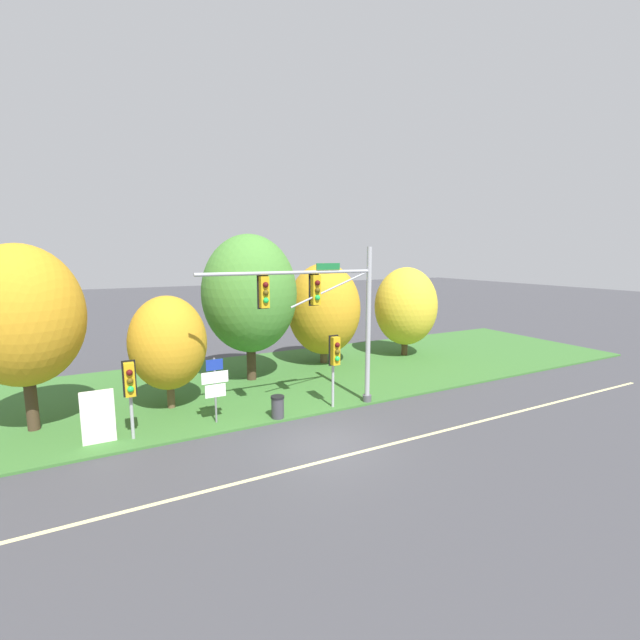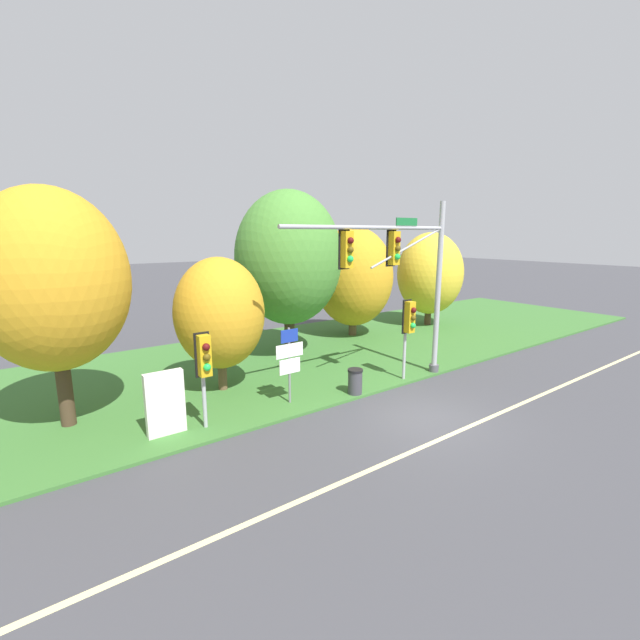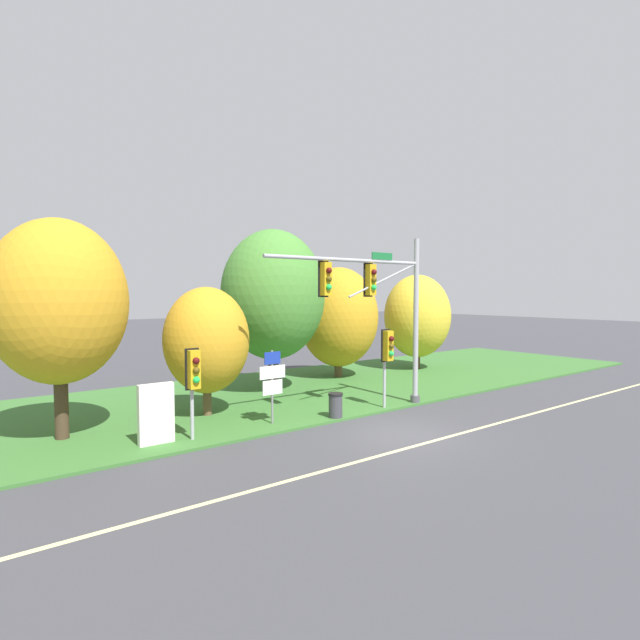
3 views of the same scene
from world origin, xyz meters
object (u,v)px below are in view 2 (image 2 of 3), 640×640
object	(u,v)px
tree_behind_signpost	(288,259)
tree_left_of_mast	(220,313)
trash_bin	(355,381)
tree_tall_centre	(430,274)
traffic_signal_mast	(404,269)
pedestrian_signal_further_along	(409,322)
route_sign_post	(290,357)
info_kiosk	(165,404)
tree_nearest_road	(51,281)
tree_mid_verge	(353,277)
pedestrian_signal_near_kerb	(204,361)

from	to	relation	value
tree_behind_signpost	tree_left_of_mast	bearing A→B (deg)	-151.68
trash_bin	tree_tall_centre	bearing A→B (deg)	28.62
tree_behind_signpost	tree_tall_centre	xyz separation A→B (m)	(10.89, 0.65, -1.35)
traffic_signal_mast	pedestrian_signal_further_along	bearing A→B (deg)	-6.66
route_sign_post	tree_behind_signpost	xyz separation A→B (m)	(3.19, 5.05, 2.96)
info_kiosk	trash_bin	distance (m)	6.61
tree_nearest_road	tree_mid_verge	size ratio (longest dim) A/B	1.16
pedestrian_signal_further_along	tree_mid_verge	world-z (taller)	tree_mid_verge
tree_tall_centre	info_kiosk	distance (m)	19.22
tree_left_of_mast	info_kiosk	distance (m)	4.24
tree_nearest_road	info_kiosk	size ratio (longest dim) A/B	3.73
pedestrian_signal_further_along	trash_bin	world-z (taller)	pedestrian_signal_further_along
traffic_signal_mast	info_kiosk	distance (m)	9.53
traffic_signal_mast	tree_mid_verge	xyz separation A→B (m)	(3.68, 7.13, -1.11)
route_sign_post	tree_mid_verge	distance (m)	10.63
tree_tall_centre	pedestrian_signal_further_along	bearing A→B (deg)	-144.42
tree_nearest_road	tree_mid_verge	bearing A→B (deg)	14.53
tree_tall_centre	trash_bin	world-z (taller)	tree_tall_centre
info_kiosk	trash_bin	bearing A→B (deg)	-7.27
pedestrian_signal_near_kerb	tree_mid_verge	bearing A→B (deg)	30.21
pedestrian_signal_near_kerb	pedestrian_signal_further_along	bearing A→B (deg)	-3.74
route_sign_post	info_kiosk	bearing A→B (deg)	178.11
pedestrian_signal_further_along	tree_tall_centre	size ratio (longest dim) A/B	0.56
traffic_signal_mast	route_sign_post	size ratio (longest dim) A/B	2.91
route_sign_post	tree_left_of_mast	distance (m)	3.19
route_sign_post	tree_mid_verge	xyz separation A→B (m)	(8.33, 6.39, 1.70)
pedestrian_signal_further_along	info_kiosk	distance (m)	9.34
info_kiosk	tree_tall_centre	bearing A→B (deg)	16.94
tree_tall_centre	route_sign_post	bearing A→B (deg)	-157.97
tree_nearest_road	tree_tall_centre	xyz separation A→B (m)	(20.48, 3.13, -1.15)
tree_nearest_road	trash_bin	xyz separation A→B (m)	(8.77, -3.26, -3.95)
tree_behind_signpost	trash_bin	world-z (taller)	tree_behind_signpost
tree_left_of_mast	traffic_signal_mast	bearing A→B (deg)	-29.33
tree_behind_signpost	info_kiosk	distance (m)	9.58
tree_mid_verge	info_kiosk	bearing A→B (deg)	-153.43
trash_bin	tree_behind_signpost	bearing A→B (deg)	81.81
pedestrian_signal_further_along	tree_tall_centre	world-z (taller)	tree_tall_centre
trash_bin	info_kiosk	bearing A→B (deg)	172.73
tree_mid_verge	tree_tall_centre	bearing A→B (deg)	-6.87
traffic_signal_mast	tree_behind_signpost	world-z (taller)	tree_behind_signpost
tree_behind_signpost	traffic_signal_mast	bearing A→B (deg)	-75.91
trash_bin	tree_mid_verge	bearing A→B (deg)	49.91
pedestrian_signal_further_along	tree_nearest_road	size ratio (longest dim) A/B	0.46
pedestrian_signal_near_kerb	tree_tall_centre	xyz separation A→B (m)	(17.16, 5.96, 1.14)
tree_nearest_road	tree_behind_signpost	size ratio (longest dim) A/B	0.92
tree_nearest_road	info_kiosk	world-z (taller)	tree_nearest_road
tree_nearest_road	trash_bin	bearing A→B (deg)	-20.42
tree_mid_verge	tree_tall_centre	distance (m)	5.79
tree_behind_signpost	info_kiosk	xyz separation A→B (m)	(-7.36, -4.91, -3.67)
tree_mid_verge	tree_nearest_road	bearing A→B (deg)	-165.47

